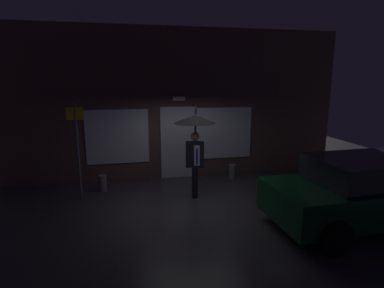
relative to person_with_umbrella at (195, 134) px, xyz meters
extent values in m
plane|color=#38353A|center=(-0.15, -0.50, -1.66)|extent=(18.00, 18.00, 0.00)
cube|color=brown|center=(-0.15, 1.85, 0.59)|extent=(10.21, 0.30, 4.50)
cube|color=white|center=(-0.15, 1.68, -0.56)|extent=(1.10, 0.04, 2.20)
cube|color=white|center=(-1.97, 1.68, -0.31)|extent=(1.81, 0.04, 1.60)
cube|color=white|center=(1.28, 1.68, -0.31)|extent=(1.81, 0.04, 1.60)
cube|color=white|center=(-0.15, 1.60, 0.79)|extent=(0.36, 0.16, 0.12)
cylinder|color=black|center=(-0.02, -0.10, -1.26)|extent=(0.15, 0.15, 0.80)
cylinder|color=black|center=(0.02, 0.10, -1.26)|extent=(0.15, 0.15, 0.80)
cube|color=black|center=(0.00, 0.00, -0.53)|extent=(0.50, 0.33, 0.65)
cube|color=silver|center=(0.03, -0.13, -0.53)|extent=(0.14, 0.05, 0.52)
cube|color=navy|center=(0.03, -0.13, -0.55)|extent=(0.05, 0.03, 0.42)
sphere|color=tan|center=(0.00, 0.00, -0.07)|extent=(0.22, 0.22, 0.22)
cylinder|color=slate|center=(0.00, 0.00, -0.01)|extent=(0.02, 0.02, 0.98)
cone|color=black|center=(0.00, 0.00, 0.37)|extent=(1.05, 1.05, 0.21)
cube|color=#0C3F1E|center=(3.18, -2.27, -1.05)|extent=(4.25, 1.85, 0.68)
cube|color=black|center=(3.18, -2.27, -0.46)|extent=(2.40, 1.57, 0.50)
cylinder|color=black|center=(1.72, -1.50, -1.34)|extent=(0.65, 0.25, 0.64)
cylinder|color=black|center=(1.79, -3.17, -1.34)|extent=(0.65, 0.25, 0.64)
cylinder|color=#595B60|center=(-2.89, 0.41, -0.44)|extent=(0.07, 0.07, 2.44)
cube|color=gold|center=(-2.89, 0.39, 0.53)|extent=(0.40, 0.02, 0.30)
cylinder|color=slate|center=(1.43, 1.17, -1.43)|extent=(0.20, 0.20, 0.45)
cylinder|color=slate|center=(-2.39, 0.87, -1.43)|extent=(0.21, 0.21, 0.45)
camera|label=1|loc=(-1.59, -7.38, 1.33)|focal=28.55mm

